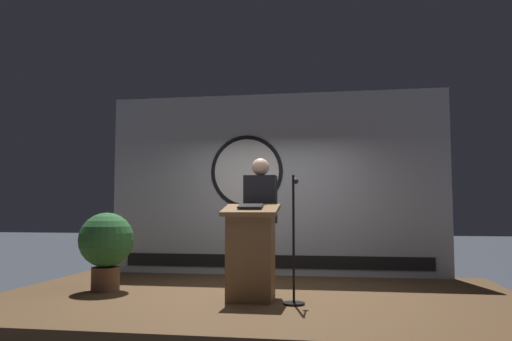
% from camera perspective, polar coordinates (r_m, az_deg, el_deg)
% --- Properties ---
extents(ground_plane, '(40.00, 40.00, 0.00)m').
position_cam_1_polar(ground_plane, '(6.28, 0.01, -16.85)').
color(ground_plane, '#383D47').
extents(stage_platform, '(6.40, 4.00, 0.30)m').
position_cam_1_polar(stage_platform, '(6.25, 0.01, -15.51)').
color(stage_platform, brown).
rests_on(stage_platform, ground).
extents(banner_display, '(5.43, 0.12, 2.91)m').
position_cam_1_polar(banner_display, '(7.98, 2.04, -1.58)').
color(banner_display, '#B2B7C1').
rests_on(banner_display, stage_platform).
extents(podium, '(0.64, 0.50, 1.11)m').
position_cam_1_polar(podium, '(5.78, -0.64, -9.46)').
color(podium, olive).
rests_on(podium, stage_platform).
extents(speaker_person, '(0.40, 0.26, 1.69)m').
position_cam_1_polar(speaker_person, '(6.23, 0.52, -6.16)').
color(speaker_person, black).
rests_on(speaker_person, stage_platform).
extents(microphone_stand, '(0.24, 0.49, 1.43)m').
position_cam_1_polar(microphone_stand, '(5.62, 4.40, -10.10)').
color(microphone_stand, black).
rests_on(microphone_stand, stage_platform).
extents(potted_plant, '(0.70, 0.70, 1.00)m').
position_cam_1_polar(potted_plant, '(6.76, -16.86, -8.07)').
color(potted_plant, brown).
rests_on(potted_plant, stage_platform).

